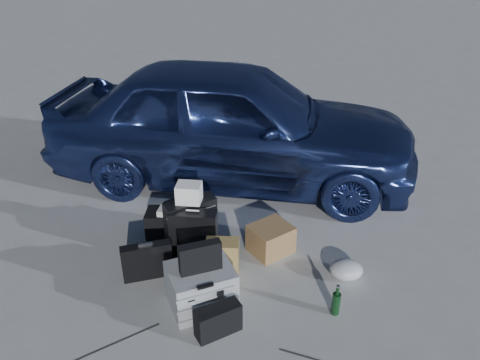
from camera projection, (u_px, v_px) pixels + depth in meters
name	position (u px, v px, depth m)	size (l,w,h in m)	color
ground	(228.00, 293.00, 4.32)	(60.00, 60.00, 0.00)	#ABABA7
car	(232.00, 122.00, 5.93)	(1.85, 4.60, 1.57)	#314386
pelican_case	(201.00, 287.00, 4.10)	(0.55, 0.45, 0.40)	gray
laptop_bag	(200.00, 257.00, 3.92)	(0.36, 0.09, 0.27)	black
briefcase	(147.00, 261.00, 4.43)	(0.47, 0.11, 0.37)	black
suitcase_left	(194.00, 238.00, 4.57)	(0.46, 0.16, 0.59)	black
suitcase_right	(191.00, 227.00, 4.72)	(0.51, 0.18, 0.61)	black
white_carton	(189.00, 193.00, 4.52)	(0.24, 0.19, 0.19)	white
duffel_bag	(177.00, 224.00, 5.02)	(0.64, 0.27, 0.32)	black
flat_box_white	(177.00, 209.00, 4.93)	(0.36, 0.27, 0.06)	white
flat_box_black	(178.00, 204.00, 4.90)	(0.26, 0.19, 0.06)	black
kraft_bag	(222.00, 259.00, 4.42)	(0.31, 0.18, 0.41)	#A58348
cardboard_box	(271.00, 239.00, 4.80)	(0.40, 0.35, 0.30)	#996C42
plastic_bag	(346.00, 270.00, 4.47)	(0.32, 0.27, 0.17)	silver
messenger_bag	(218.00, 321.00, 3.83)	(0.38, 0.14, 0.27)	black
green_bottle	(336.00, 300.00, 4.02)	(0.07, 0.07, 0.30)	black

